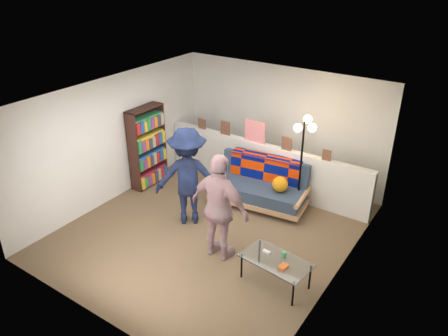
% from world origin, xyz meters
% --- Properties ---
extents(ground, '(5.00, 5.00, 0.00)m').
position_xyz_m(ground, '(0.00, 0.00, 0.00)').
color(ground, brown).
rests_on(ground, ground).
extents(room_shell, '(4.60, 5.05, 2.45)m').
position_xyz_m(room_shell, '(0.00, 0.47, 1.67)').
color(room_shell, silver).
rests_on(room_shell, ground).
extents(half_wall_ledge, '(4.45, 0.15, 1.00)m').
position_xyz_m(half_wall_ledge, '(0.00, 1.80, 0.50)').
color(half_wall_ledge, silver).
rests_on(half_wall_ledge, ground).
extents(ledge_decor, '(2.97, 0.02, 0.45)m').
position_xyz_m(ledge_decor, '(-0.23, 1.78, 1.18)').
color(ledge_decor, brown).
rests_on(ledge_decor, half_wall_ledge).
extents(futon_sofa, '(1.93, 1.10, 0.79)m').
position_xyz_m(futon_sofa, '(0.26, 1.27, 0.37)').
color(futon_sofa, tan).
rests_on(futon_sofa, ground).
extents(bookshelf, '(0.28, 0.83, 1.66)m').
position_xyz_m(bookshelf, '(-2.08, 0.69, 0.78)').
color(bookshelf, black).
rests_on(bookshelf, ground).
extents(coffee_table, '(1.06, 0.67, 0.52)m').
position_xyz_m(coffee_table, '(1.58, -0.59, 0.39)').
color(coffee_table, black).
rests_on(coffee_table, ground).
extents(floor_lamp, '(0.43, 0.35, 1.85)m').
position_xyz_m(floor_lamp, '(0.96, 1.49, 1.31)').
color(floor_lamp, black).
rests_on(floor_lamp, ground).
extents(person_left, '(1.32, 1.23, 1.79)m').
position_xyz_m(person_left, '(-0.51, 0.04, 0.89)').
color(person_left, black).
rests_on(person_left, ground).
extents(person_right, '(1.05, 0.47, 1.77)m').
position_xyz_m(person_right, '(0.53, -0.50, 0.89)').
color(person_right, pink).
rests_on(person_right, ground).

